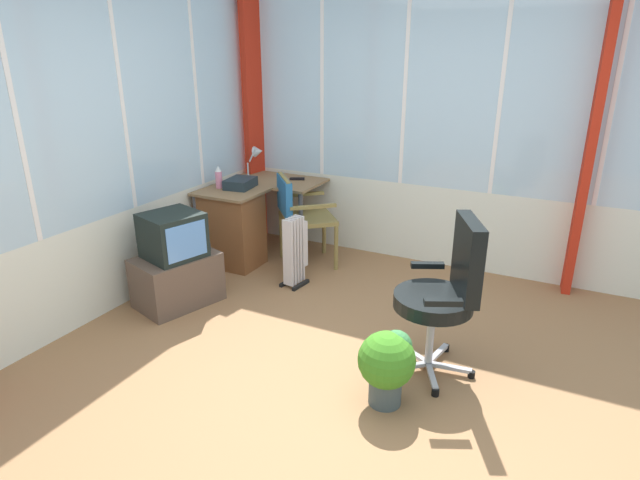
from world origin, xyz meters
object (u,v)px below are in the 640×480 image
tv_remote (297,179)px  tv_on_stand (176,264)px  paper_tray (240,183)px  office_chair (447,287)px  desk_lamp (256,158)px  space_heater (296,250)px  desk (235,224)px  spray_bottle (219,177)px  wooden_armchair (295,209)px  potted_plant (388,362)px

tv_remote → tv_on_stand: 1.63m
paper_tray → tv_on_stand: paper_tray is taller
office_chair → desk_lamp: bearing=58.7°
space_heater → desk: bearing=77.1°
tv_remote → spray_bottle: size_ratio=0.69×
wooden_armchair → tv_on_stand: wooden_armchair is taller
potted_plant → desk_lamp: bearing=48.2°
tv_remote → tv_on_stand: bearing=145.1°
desk → potted_plant: size_ratio=2.38×
desk → paper_tray: size_ratio=3.70×
wooden_armchair → space_heater: (-0.39, -0.22, -0.25)m
desk → wooden_armchair: (0.22, -0.55, 0.18)m
tv_on_stand → potted_plant: tv_on_stand is taller
tv_remote → desk: bearing=126.3°
desk → space_heater: 0.79m
desk → wooden_armchair: 0.61m
space_heater → potted_plant: space_heater is taller
potted_plant → tv_remote: bearing=40.4°
wooden_armchair → space_heater: size_ratio=1.40×
potted_plant → tv_on_stand: bearing=77.0°
wooden_armchair → tv_on_stand: bearing=157.8°
paper_tray → office_chair: 2.48m
tv_remote → spray_bottle: (-0.61, 0.51, 0.09)m
tv_on_stand → tv_remote: bearing=-9.5°
tv_on_stand → potted_plant: 2.03m
paper_tray → space_heater: (-0.29, -0.76, -0.46)m
tv_remote → tv_on_stand: (-1.56, 0.26, -0.40)m
desk_lamp → wooden_armchair: desk_lamp is taller
desk_lamp → space_heater: desk_lamp is taller
paper_tray → tv_on_stand: size_ratio=0.39×
office_chair → tv_on_stand: 2.20m
paper_tray → wooden_armchair: bearing=-78.7°
desk_lamp → tv_on_stand: desk_lamp is taller
desk → paper_tray: bearing=-4.7°
desk_lamp → spray_bottle: desk_lamp is taller
paper_tray → space_heater: bearing=-110.8°
wooden_armchair → office_chair: (-1.13, -1.71, 0.04)m
paper_tray → tv_on_stand: (-1.04, -0.07, -0.43)m
desk → spray_bottle: bearing=84.6°
desk → spray_bottle: 0.47m
office_chair → potted_plant: 0.61m
desk_lamp → paper_tray: size_ratio=1.12×
tv_remote → wooden_armchair: bearing=-178.6°
office_chair → space_heater: size_ratio=1.66×
desk_lamp → space_heater: (-0.68, -0.83, -0.62)m
desk → office_chair: (-0.91, -2.26, 0.21)m
desk → desk_lamp: desk_lamp is taller
spray_bottle → office_chair: (-0.93, -2.43, -0.23)m
desk_lamp → office_chair: 2.74m
wooden_armchair → desk_lamp: bearing=65.1°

